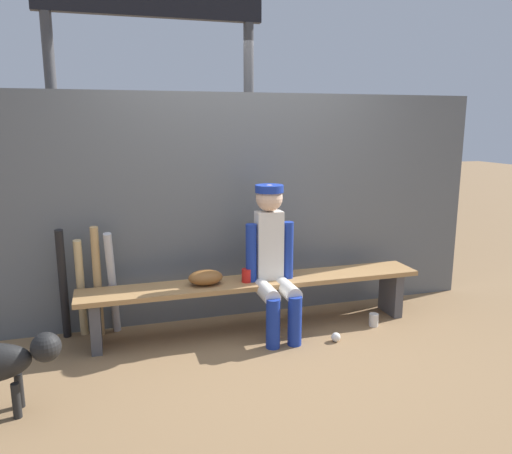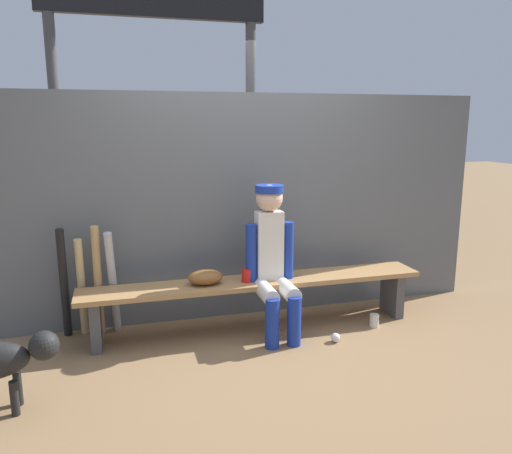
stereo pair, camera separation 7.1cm
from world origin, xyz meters
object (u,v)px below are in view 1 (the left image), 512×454
player_seated (273,256)px  bat_aluminum_silver (112,284)px  dugout_bench (256,290)px  bat_wood_tan (97,282)px  baseball (336,337)px  bat_aluminum_black (63,285)px  cup_on_bench (247,275)px  cup_on_ground (374,320)px  scoreboard (160,25)px  bat_wood_natural (81,289)px  baseball_glove (206,277)px

player_seated → bat_aluminum_silver: player_seated is taller
dugout_bench → bat_aluminum_silver: bearing=169.1°
bat_wood_tan → player_seated: bearing=-13.4°
bat_wood_tan → baseball: (1.81, -0.65, -0.43)m
player_seated → bat_wood_tan: (-1.38, 0.33, -0.19)m
bat_aluminum_black → cup_on_bench: (1.43, -0.27, 0.03)m
dugout_bench → bat_aluminum_black: bearing=171.1°
dugout_bench → cup_on_ground: bearing=-13.0°
bat_aluminum_black → cup_on_bench: 1.46m
bat_aluminum_silver → scoreboard: (0.56, 0.89, 2.16)m
bat_wood_natural → bat_aluminum_black: bat_aluminum_black is taller
player_seated → bat_aluminum_silver: 1.32m
bat_aluminum_silver → cup_on_ground: bearing=-11.9°
bat_aluminum_silver → bat_aluminum_black: (-0.37, 0.02, 0.02)m
baseball_glove → baseball: baseball_glove is taller
bat_aluminum_silver → bat_wood_tan: bearing=178.3°
bat_aluminum_silver → bat_wood_natural: 0.25m
dugout_bench → player_seated: player_seated is taller
dugout_bench → scoreboard: size_ratio=0.78×
scoreboard → cup_on_bench: bearing=-66.5°
dugout_bench → player_seated: size_ratio=2.34×
player_seated → bat_aluminum_silver: size_ratio=1.38×
bat_wood_natural → cup_on_ground: bearing=-11.5°
player_seated → scoreboard: scoreboard is taller
player_seated → baseball_glove: size_ratio=4.40×
cup_on_ground → bat_aluminum_black: bearing=169.5°
dugout_bench → baseball: size_ratio=38.96×
dugout_bench → bat_aluminum_silver: size_ratio=3.24×
baseball → bat_aluminum_silver: bearing=159.2°
cup_on_bench → baseball_glove: bearing=174.6°
bat_aluminum_black → cup_on_ground: bearing=-10.5°
bat_wood_natural → baseball: bat_wood_natural is taller
baseball_glove → dugout_bench: bearing=0.0°
bat_aluminum_black → bat_wood_tan: bearing=-2.7°
baseball_glove → baseball: (0.97, -0.42, -0.46)m
bat_wood_tan → cup_on_ground: 2.34m
bat_wood_natural → bat_aluminum_black: size_ratio=0.89×
dugout_bench → baseball: 0.75m
bat_wood_natural → cup_on_bench: (1.30, -0.29, 0.08)m
player_seated → bat_wood_tan: size_ratio=1.33×
cup_on_ground → bat_aluminum_silver: bearing=168.1°
baseball_glove → bat_wood_natural: (-0.97, 0.26, -0.08)m
bat_aluminum_silver → baseball: bearing=-20.8°
bat_aluminum_black → baseball: size_ratio=12.53×
dugout_bench → scoreboard: bearing=117.8°
bat_wood_natural → cup_on_ground: size_ratio=7.53×
player_seated → cup_on_bench: (-0.20, 0.07, -0.17)m
cup_on_ground → player_seated: bearing=171.9°
bat_aluminum_black → bat_wood_natural: bearing=8.6°
baseball_glove → cup_on_ground: 1.50m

